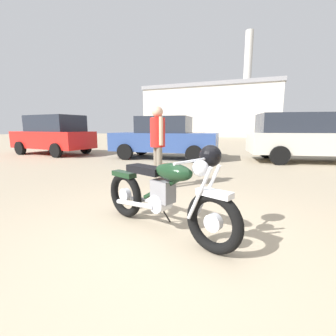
{
  "coord_description": "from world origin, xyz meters",
  "views": [
    {
      "loc": [
        0.55,
        -2.31,
        1.25
      ],
      "look_at": [
        -0.55,
        1.4,
        0.58
      ],
      "focal_mm": 25.16,
      "sensor_mm": 36.0,
      "label": 1
    }
  ],
  "objects": [
    {
      "name": "ground_plane",
      "position": [
        0.0,
        0.0,
        0.0
      ],
      "size": [
        80.0,
        80.0,
        0.0
      ],
      "primitive_type": "plane",
      "color": "gray"
    },
    {
      "name": "pale_sedan_back",
      "position": [
        3.18,
        7.31,
        0.94
      ],
      "size": [
        4.88,
        2.39,
        1.74
      ],
      "rotation": [
        0.0,
        0.0,
        0.12
      ],
      "color": "black",
      "rests_on": "ground_plane"
    },
    {
      "name": "industrial_building",
      "position": [
        -3.2,
        35.17,
        3.57
      ],
      "size": [
        19.71,
        13.45,
        14.48
      ],
      "rotation": [
        0.0,
        0.0,
        -0.09
      ],
      "color": "beige",
      "rests_on": "ground_plane"
    },
    {
      "name": "vintage_motorcycle",
      "position": [
        -0.23,
        0.25,
        0.49
      ],
      "size": [
        1.91,
        1.03,
        1.07
      ],
      "rotation": [
        0.0,
        0.0,
        -0.46
      ],
      "color": "black",
      "rests_on": "ground_plane"
    },
    {
      "name": "dark_sedan_left",
      "position": [
        -7.67,
        6.72,
        0.92
      ],
      "size": [
        4.12,
        2.31,
        1.78
      ],
      "rotation": [
        0.0,
        0.0,
        2.97
      ],
      "color": "black",
      "rests_on": "ground_plane"
    },
    {
      "name": "bystander",
      "position": [
        -1.01,
        2.21,
        1.02
      ],
      "size": [
        0.32,
        0.37,
        1.66
      ],
      "rotation": [
        0.0,
        0.0,
        3.83
      ],
      "color": "#706656",
      "rests_on": "ground_plane"
    },
    {
      "name": "white_estate_far",
      "position": [
        -2.32,
        6.83,
        0.84
      ],
      "size": [
        4.24,
        1.99,
        1.67
      ],
      "rotation": [
        0.0,
        0.0,
        3.16
      ],
      "color": "black",
      "rests_on": "ground_plane"
    }
  ]
}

